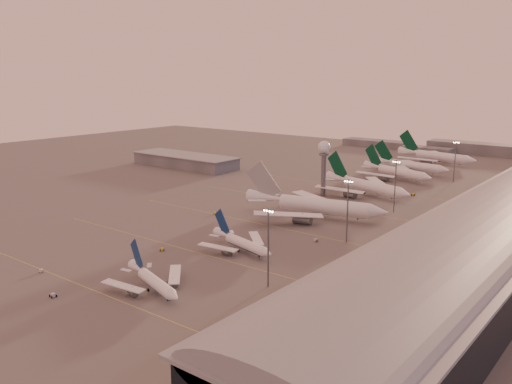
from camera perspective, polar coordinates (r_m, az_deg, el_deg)
The scene contains 26 objects.
ground at distance 207.46m, azimuth -11.73°, elevation -5.97°, with size 700.00×700.00×0.00m, color #5C5A5A.
taxiway_markings at distance 228.14m, azimuth 4.09°, elevation -4.04°, with size 180.00×185.25×0.02m.
hangar at distance 384.92m, azimuth -7.48°, elevation 3.31°, with size 82.00×27.00×8.50m.
radar_tower at distance 289.60m, azimuth 7.16°, elevation 3.67°, with size 6.40×6.40×31.10m.
mast_a at distance 164.94m, azimuth 1.29°, elevation -5.51°, with size 3.60×0.56×25.00m.
mast_b at distance 211.27m, azimuth 9.62°, elevation -1.67°, with size 3.60×0.56×25.00m.
mast_c at distance 261.79m, azimuth 14.44°, elevation 0.84°, with size 3.60×0.56×25.00m.
mast_d at distance 345.67m, azimuth 20.21°, elevation 3.20°, with size 3.60×0.56×25.00m.
distant_horizon at distance 478.81m, azimuth 19.67°, elevation 4.42°, with size 165.00×37.50×9.00m.
narrowbody_near at distance 168.38m, azimuth -10.77°, elevation -9.37°, with size 32.34×25.40×13.05m.
narrowbody_mid at distance 200.34m, azimuth -1.49°, elevation -5.54°, with size 34.02×26.82×13.54m.
widebody_white at distance 248.27m, azimuth 6.22°, elevation -1.72°, with size 67.62×53.66×24.04m.
greentail_a at distance 297.54m, azimuth 11.54°, elevation 0.39°, with size 57.92×46.14×21.56m.
greentail_b at distance 346.32m, azimuth 14.60°, elevation 1.86°, with size 52.51×41.72×19.79m.
greentail_c at distance 371.85m, azimuth 15.94°, elevation 2.50°, with size 54.87×44.07×19.97m.
greentail_d at distance 414.96m, azimuth 18.43°, elevation 3.40°, with size 62.29×49.86×22.83m.
gsv_truck_a at distance 193.79m, azimuth -21.55°, elevation -7.56°, with size 5.95×4.58×2.30m.
gsv_tug_near at distance 172.60m, azimuth -20.59°, elevation -10.16°, with size 2.82×4.15×1.11m.
gsv_catering_a at distance 156.64m, azimuth 3.44°, elevation -11.17°, with size 4.92×2.93×3.77m.
gsv_tug_mid at distance 204.79m, azimuth -9.86°, elevation -5.99°, with size 3.85×3.86×0.97m.
gsv_truck_b at distance 213.02m, azimuth 6.41°, elevation -4.94°, with size 6.46×3.76×2.46m.
gsv_truck_c at distance 253.52m, azimuth -4.28°, elevation -2.10°, with size 5.57×4.51×2.17m.
gsv_catering_b at distance 222.15m, azimuth 15.06°, elevation -4.37°, with size 5.21×3.12×3.99m.
gsv_tug_far at distance 273.71m, azimuth 7.41°, elevation -1.20°, with size 4.53×4.34×1.12m.
gsv_truck_d at distance 299.27m, azimuth 4.58°, elevation 0.14°, with size 2.24×5.43×2.15m.
gsv_tug_hangar at distance 303.34m, azimuth 16.22°, elevation -0.26°, with size 3.94×2.54×1.08m.
Camera 1 is at (151.88, -125.76, 64.49)m, focal length 38.00 mm.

